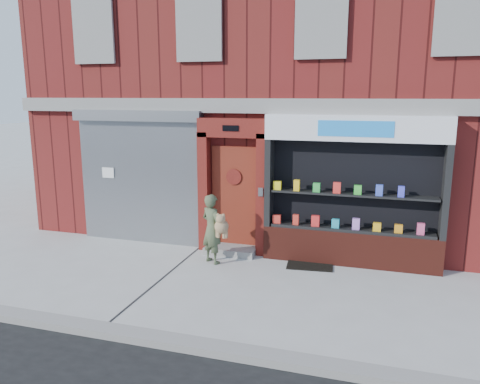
% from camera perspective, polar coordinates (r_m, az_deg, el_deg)
% --- Properties ---
extents(ground, '(80.00, 80.00, 0.00)m').
position_cam_1_polar(ground, '(8.51, 0.18, -11.62)').
color(ground, '#9E9E99').
rests_on(ground, ground).
extents(curb, '(60.00, 0.30, 0.12)m').
position_cam_1_polar(curb, '(6.67, -5.42, -18.15)').
color(curb, gray).
rests_on(curb, ground).
extents(building, '(12.00, 8.16, 8.00)m').
position_cam_1_polar(building, '(13.67, 7.67, 14.32)').
color(building, maroon).
rests_on(building, ground).
extents(shutter_bay, '(3.10, 0.30, 3.04)m').
position_cam_1_polar(shutter_bay, '(10.89, -12.12, 2.78)').
color(shutter_bay, gray).
rests_on(shutter_bay, ground).
extents(red_door_bay, '(1.52, 0.58, 2.90)m').
position_cam_1_polar(red_door_bay, '(9.99, -0.86, 0.71)').
color(red_door_bay, '#55120E').
rests_on(red_door_bay, ground).
extents(pharmacy_bay, '(3.50, 0.41, 3.00)m').
position_cam_1_polar(pharmacy_bay, '(9.52, 13.52, -0.71)').
color(pharmacy_bay, '#5A1E15').
rests_on(pharmacy_bay, ground).
extents(woman, '(0.69, 0.55, 1.43)m').
position_cam_1_polar(woman, '(9.48, -3.31, -4.44)').
color(woman, '#475336').
rests_on(woman, ground).
extents(doormat, '(0.97, 0.72, 0.02)m').
position_cam_1_polar(doormat, '(9.65, 8.52, -8.76)').
color(doormat, black).
rests_on(doormat, ground).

